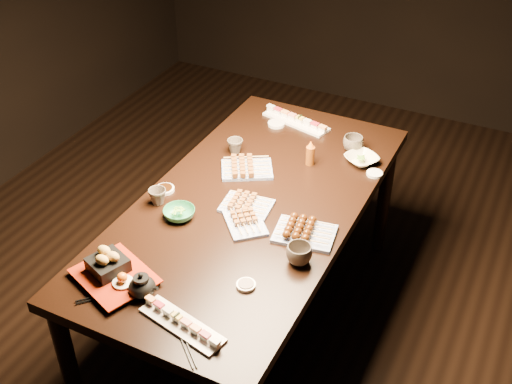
% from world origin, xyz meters
% --- Properties ---
extents(ground, '(5.00, 5.00, 0.00)m').
position_xyz_m(ground, '(0.00, 0.00, 0.00)').
color(ground, black).
rests_on(ground, ground).
extents(dining_table, '(1.21, 1.93, 0.75)m').
position_xyz_m(dining_table, '(0.01, -0.03, 0.38)').
color(dining_table, black).
rests_on(dining_table, ground).
extents(sushi_platter_near, '(0.35, 0.16, 0.04)m').
position_xyz_m(sushi_platter_near, '(0.12, -0.78, 0.77)').
color(sushi_platter_near, white).
rests_on(sushi_platter_near, dining_table).
extents(sushi_platter_far, '(0.39, 0.19, 0.05)m').
position_xyz_m(sushi_platter_far, '(-0.09, 0.70, 0.77)').
color(sushi_platter_far, white).
rests_on(sushi_platter_far, dining_table).
extents(yakitori_plate_center, '(0.23, 0.18, 0.05)m').
position_xyz_m(yakitori_plate_center, '(0.01, -0.08, 0.78)').
color(yakitori_plate_center, '#828EB6').
rests_on(yakitori_plate_center, dining_table).
extents(yakitori_plate_right, '(0.25, 0.25, 0.05)m').
position_xyz_m(yakitori_plate_right, '(0.06, -0.18, 0.78)').
color(yakitori_plate_right, '#828EB6').
rests_on(yakitori_plate_right, dining_table).
extents(yakitori_plate_left, '(0.29, 0.26, 0.06)m').
position_xyz_m(yakitori_plate_left, '(-0.12, 0.18, 0.78)').
color(yakitori_plate_left, '#828EB6').
rests_on(yakitori_plate_left, dining_table).
extents(tsukune_plate, '(0.27, 0.21, 0.06)m').
position_xyz_m(tsukune_plate, '(0.31, -0.14, 0.78)').
color(tsukune_plate, '#828EB6').
rests_on(tsukune_plate, dining_table).
extents(edamame_bowl_green, '(0.18, 0.18, 0.04)m').
position_xyz_m(edamame_bowl_green, '(-0.21, -0.27, 0.77)').
color(edamame_bowl_green, '#297F4E').
rests_on(edamame_bowl_green, dining_table).
extents(edamame_bowl_cream, '(0.20, 0.20, 0.04)m').
position_xyz_m(edamame_bowl_cream, '(0.34, 0.48, 0.77)').
color(edamame_bowl_cream, beige).
rests_on(edamame_bowl_cream, dining_table).
extents(tempura_tray, '(0.36, 0.33, 0.11)m').
position_xyz_m(tempura_tray, '(-0.22, -0.70, 0.80)').
color(tempura_tray, black).
rests_on(tempura_tray, dining_table).
extents(teacup_near_left, '(0.11, 0.11, 0.07)m').
position_xyz_m(teacup_near_left, '(-0.35, -0.22, 0.79)').
color(teacup_near_left, '#4D443B').
rests_on(teacup_near_left, dining_table).
extents(teacup_mid_right, '(0.14, 0.14, 0.08)m').
position_xyz_m(teacup_mid_right, '(0.35, -0.30, 0.79)').
color(teacup_mid_right, '#4D443B').
rests_on(teacup_mid_right, dining_table).
extents(teacup_far_left, '(0.08, 0.08, 0.07)m').
position_xyz_m(teacup_far_left, '(-0.24, 0.30, 0.79)').
color(teacup_far_left, '#4D443B').
rests_on(teacup_far_left, dining_table).
extents(teacup_far_right, '(0.11, 0.11, 0.08)m').
position_xyz_m(teacup_far_right, '(0.27, 0.57, 0.79)').
color(teacup_far_right, '#4D443B').
rests_on(teacup_far_right, dining_table).
extents(teapot, '(0.13, 0.13, 0.10)m').
position_xyz_m(teapot, '(-0.09, -0.71, 0.80)').
color(teapot, black).
rests_on(teapot, dining_table).
extents(condiment_bottle, '(0.06, 0.06, 0.13)m').
position_xyz_m(condiment_bottle, '(0.12, 0.36, 0.81)').
color(condiment_bottle, brown).
rests_on(condiment_bottle, dining_table).
extents(sauce_dish_west, '(0.11, 0.11, 0.02)m').
position_xyz_m(sauce_dish_west, '(-0.37, -0.13, 0.76)').
color(sauce_dish_west, white).
rests_on(sauce_dish_west, dining_table).
extents(sauce_dish_east, '(0.08, 0.08, 0.01)m').
position_xyz_m(sauce_dish_east, '(0.43, 0.41, 0.76)').
color(sauce_dish_east, white).
rests_on(sauce_dish_east, dining_table).
extents(sauce_dish_se, '(0.10, 0.10, 0.01)m').
position_xyz_m(sauce_dish_se, '(0.23, -0.51, 0.76)').
color(sauce_dish_se, white).
rests_on(sauce_dish_se, dining_table).
extents(sauce_dish_nw, '(0.12, 0.12, 0.02)m').
position_xyz_m(sauce_dish_nw, '(-0.17, 0.63, 0.76)').
color(sauce_dish_nw, white).
rests_on(sauce_dish_nw, dining_table).
extents(chopsticks_near, '(0.17, 0.18, 0.01)m').
position_xyz_m(chopsticks_near, '(-0.20, -0.78, 0.75)').
color(chopsticks_near, black).
rests_on(chopsticks_near, dining_table).
extents(chopsticks_se, '(0.18, 0.16, 0.01)m').
position_xyz_m(chopsticks_se, '(0.17, -0.85, 0.75)').
color(chopsticks_se, black).
rests_on(chopsticks_se, dining_table).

